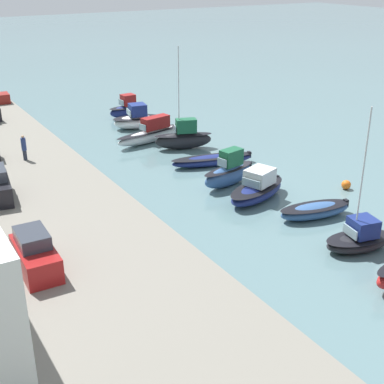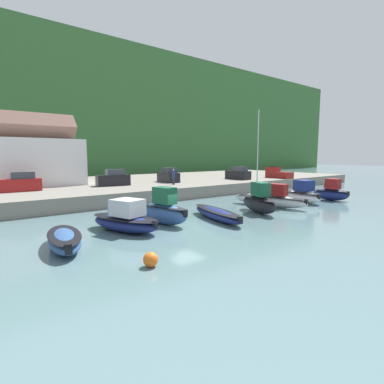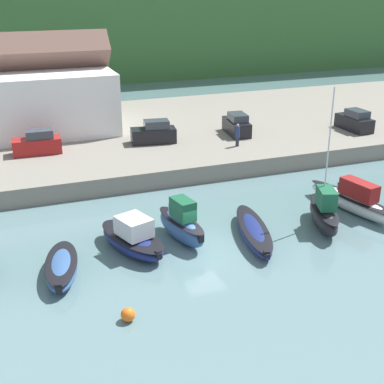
{
  "view_description": "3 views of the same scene",
  "coord_description": "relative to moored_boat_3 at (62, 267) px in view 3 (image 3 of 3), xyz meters",
  "views": [
    {
      "loc": [
        -33.6,
        25.08,
        16.59
      ],
      "look_at": [
        -4.46,
        7.38,
        1.97
      ],
      "focal_mm": 50.0,
      "sensor_mm": 36.0,
      "label": 1
    },
    {
      "loc": [
        -13.58,
        -18.33,
        5.5
      ],
      "look_at": [
        4.53,
        4.86,
        1.89
      ],
      "focal_mm": 28.0,
      "sensor_mm": 36.0,
      "label": 2
    },
    {
      "loc": [
        -11.3,
        -28.26,
        16.29
      ],
      "look_at": [
        1.12,
        5.08,
        1.89
      ],
      "focal_mm": 50.0,
      "sensor_mm": 36.0,
      "label": 3
    }
  ],
  "objects": [
    {
      "name": "moored_boat_6",
      "position": [
        12.64,
        0.36,
        -0.03
      ],
      "size": [
        3.49,
        7.79,
        0.92
      ],
      "rotation": [
        0.0,
        0.0,
        -0.24
      ],
      "color": "navy",
      "rests_on": "ground_plane"
    },
    {
      "name": "moored_boat_5",
      "position": [
        8.05,
        1.8,
        0.59
      ],
      "size": [
        2.43,
        5.41,
        3.0
      ],
      "rotation": [
        0.0,
        0.0,
        0.19
      ],
      "color": "#33568E",
      "rests_on": "ground_plane"
    },
    {
      "name": "parked_car_2",
      "position": [
        32.01,
        16.19,
        1.92
      ],
      "size": [
        2.01,
        4.29,
        2.16
      ],
      "rotation": [
        0.0,
        0.0,
        0.05
      ],
      "color": "black",
      "rests_on": "quay_promenade"
    },
    {
      "name": "ground_plane",
      "position": [
        8.93,
        0.08,
        -0.53
      ],
      "size": [
        320.0,
        320.0,
        0.0
      ],
      "primitive_type": "plane",
      "color": "slate"
    },
    {
      "name": "quay_promenade",
      "position": [
        8.93,
        24.5,
        0.23
      ],
      "size": [
        98.86,
        27.07,
        1.54
      ],
      "color": "gray",
      "rests_on": "ground_plane"
    },
    {
      "name": "parked_car_3",
      "position": [
        20.01,
        19.04,
        1.92
      ],
      "size": [
        2.27,
        4.38,
        2.16
      ],
      "rotation": [
        0.0,
        0.0,
        -0.11
      ],
      "color": "black",
      "rests_on": "quay_promenade"
    },
    {
      "name": "parked_car_1",
      "position": [
        0.67,
        19.48,
        1.92
      ],
      "size": [
        4.26,
        1.94,
        2.16
      ],
      "rotation": [
        0.0,
        0.0,
        1.54
      ],
      "color": "maroon",
      "rests_on": "quay_promenade"
    },
    {
      "name": "person_on_quay",
      "position": [
        18.33,
        15.26,
        2.1
      ],
      "size": [
        0.4,
        0.4,
        2.14
      ],
      "color": "#232838",
      "rests_on": "quay_promenade"
    },
    {
      "name": "mooring_buoy_0",
      "position": [
        2.53,
        -5.73,
        -0.16
      ],
      "size": [
        0.75,
        0.75,
        0.75
      ],
      "color": "orange",
      "rests_on": "ground_plane"
    },
    {
      "name": "parked_car_0",
      "position": [
        11.38,
        19.08,
        1.92
      ],
      "size": [
        4.41,
        2.37,
        2.16
      ],
      "rotation": [
        0.0,
        0.0,
        1.43
      ],
      "color": "black",
      "rests_on": "quay_promenade"
    },
    {
      "name": "moored_boat_4",
      "position": [
        4.66,
        1.53,
        0.32
      ],
      "size": [
        4.23,
        6.51,
        2.37
      ],
      "rotation": [
        0.0,
        0.0,
        0.34
      ],
      "color": "navy",
      "rests_on": "ground_plane"
    },
    {
      "name": "moored_boat_8",
      "position": [
        21.53,
        1.68,
        0.38
      ],
      "size": [
        3.13,
        8.72,
        2.52
      ],
      "rotation": [
        0.0,
        0.0,
        0.19
      ],
      "color": "silver",
      "rests_on": "ground_plane"
    },
    {
      "name": "moored_boat_3",
      "position": [
        0.0,
        0.0,
        0.0
      ],
      "size": [
        2.86,
        5.76,
        0.99
      ],
      "rotation": [
        0.0,
        0.0,
        -0.19
      ],
      "color": "#33568E",
      "rests_on": "ground_plane"
    },
    {
      "name": "harbor_clubhouse",
      "position": [
        0.21,
        27.87,
        4.49
      ],
      "size": [
        17.98,
        11.63,
        9.81
      ],
      "color": "white",
      "rests_on": "quay_promenade"
    },
    {
      "name": "moored_boat_7",
      "position": [
        17.95,
        0.21,
        0.59
      ],
      "size": [
        3.27,
        5.78,
        9.76
      ],
      "rotation": [
        0.0,
        0.0,
        -0.34
      ],
      "color": "black",
      "rests_on": "ground_plane"
    }
  ]
}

